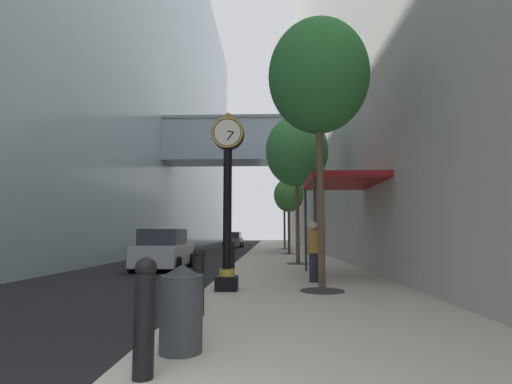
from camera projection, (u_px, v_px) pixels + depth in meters
ground_plane at (248, 254)px, 28.61m from camera, size 110.00×110.00×0.00m
sidewalk_right at (282, 251)px, 31.49m from camera, size 5.38×80.00×0.14m
building_block_left at (125, 58)px, 33.78m from camera, size 21.30×80.00×33.95m
building_block_right at (365, 64)px, 32.91m from camera, size 9.00×80.00×32.02m
street_clock at (227, 191)px, 9.88m from camera, size 0.84×0.55×4.59m
bollard_nearest at (145, 314)px, 3.86m from camera, size 0.22×0.22×1.19m
bollard_second at (198, 279)px, 6.75m from camera, size 0.22×0.22×1.19m
bollard_fourth at (232, 258)px, 12.54m from camera, size 0.22×0.22×1.19m
street_tree_near at (318, 78)px, 10.08m from camera, size 2.62×2.62×7.04m
street_tree_mid_near at (297, 151)px, 18.39m from camera, size 2.99×2.99×7.06m
street_tree_mid_far at (289, 195)px, 26.59m from camera, size 2.05×2.05×5.23m
street_tree_far at (284, 195)px, 35.02m from camera, size 1.90×1.90×6.04m
trash_bin at (181, 307)px, 4.69m from camera, size 0.53×0.53×1.05m
pedestrian_walking at (313, 250)px, 11.35m from camera, size 0.44×0.52×1.78m
storefront_awning at (341, 183)px, 13.20m from camera, size 2.40×3.60×3.30m
car_silver_near at (164, 250)px, 16.48m from camera, size 2.08×4.04×1.74m
car_grey_mid at (233, 240)px, 41.19m from camera, size 2.00×4.10×1.67m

